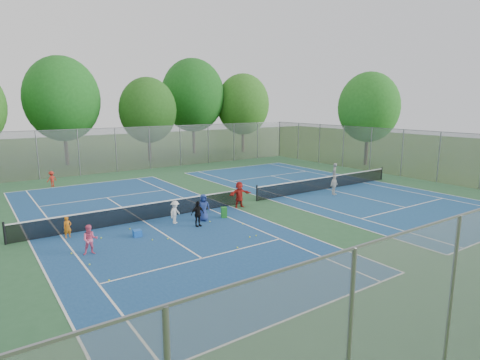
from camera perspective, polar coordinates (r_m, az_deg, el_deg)
name	(u,v)px	position (r m, az deg, el deg)	size (l,w,h in m)	color
ground	(249,203)	(25.34, 1.29, -3.24)	(120.00, 120.00, 0.00)	#2A4B17
court_pad	(249,203)	(25.34, 1.29, -3.23)	(32.00, 32.00, 0.01)	#2B5B35
court_left	(143,221)	(22.11, -13.63, -5.65)	(10.97, 23.77, 0.01)	navy
court_right	(327,189)	(29.89, 12.21, -1.26)	(10.97, 23.77, 0.01)	navy
net_left	(143,213)	(21.99, -13.68, -4.56)	(12.87, 0.10, 0.91)	black
net_right	(327,183)	(29.80, 12.25, -0.43)	(12.87, 0.10, 0.91)	black
fence_north	(150,148)	(38.90, -12.73, 4.48)	(32.00, 0.10, 4.00)	gray
fence_east	(402,153)	(36.61, 22.06, 3.55)	(32.00, 0.10, 4.00)	gray
tree_nl	(62,99)	(43.69, -23.99, 10.48)	(7.20, 7.20, 10.69)	#443326
tree_nc	(148,110)	(44.06, -12.97, 9.63)	(6.00, 6.00, 8.85)	#443326
tree_nr	(193,95)	(49.74, -6.73, 11.86)	(7.60, 7.60, 11.42)	#443326
tree_ne	(243,104)	(51.19, 0.42, 10.70)	(6.60, 6.60, 9.77)	#443326
tree_side_e	(369,107)	(42.29, 17.84, 9.82)	(6.00, 6.00, 9.20)	#443326
ball_crate	(137,233)	(19.65, -14.40, -7.36)	(0.38, 0.38, 0.32)	blue
ball_hopper	(224,212)	(22.04, -2.29, -4.64)	(0.30, 0.30, 0.59)	#268D2B
student_a	(68,227)	(20.41, -23.33, -6.20)	(0.37, 0.25, 1.03)	orange
student_b	(90,240)	(17.88, -20.54, -7.96)	(0.62, 0.48, 1.28)	#F45F88
student_c	(175,212)	(21.17, -9.22, -4.55)	(0.79, 0.45, 1.22)	white
student_d	(198,214)	(20.49, -6.05, -4.83)	(0.78, 0.32, 1.33)	black
student_e	(203,208)	(21.42, -5.24, -3.93)	(0.71, 0.46, 1.46)	navy
student_f	(239,195)	(24.03, -0.09, -2.09)	(1.47, 0.47, 1.58)	red
child_far_baseline	(52,179)	(33.11, -25.21, 0.13)	(0.76, 0.44, 1.18)	#B52719
instructor	(334,173)	(32.02, 13.25, 0.92)	(0.58, 0.38, 1.59)	gray
teen_court_b	(334,185)	(28.03, 13.22, -0.70)	(0.81, 0.34, 1.39)	silver
tennis_ball_0	(250,237)	(18.90, 1.39, -8.16)	(0.07, 0.07, 0.07)	#E0F438
tennis_ball_1	(90,265)	(16.91, -20.61, -11.24)	(0.07, 0.07, 0.07)	#C3E535
tennis_ball_2	(71,254)	(18.34, -22.85, -9.65)	(0.07, 0.07, 0.07)	#C9F539
tennis_ball_3	(256,236)	(19.09, 2.30, -7.96)	(0.07, 0.07, 0.07)	#B6DE33
tennis_ball_4	(237,248)	(17.59, -0.38, -9.64)	(0.07, 0.07, 0.07)	#CFF238
tennis_ball_5	(101,238)	(19.82, -19.14, -7.86)	(0.07, 0.07, 0.07)	#B5DD33
tennis_ball_6	(210,222)	(21.29, -4.31, -5.97)	(0.07, 0.07, 0.07)	#CDF438
tennis_ball_7	(243,224)	(20.84, 0.41, -6.31)	(0.07, 0.07, 0.07)	#F1F438
tennis_ball_8	(152,240)	(18.95, -12.37, -8.36)	(0.07, 0.07, 0.07)	#C7EE37
tennis_ball_9	(130,229)	(20.78, -15.40, -6.76)	(0.07, 0.07, 0.07)	#B6CD2F
tennis_ball_10	(109,281)	(15.31, -18.13, -13.47)	(0.07, 0.07, 0.07)	#B5CE30
tennis_ball_11	(168,239)	(18.96, -10.22, -8.27)	(0.07, 0.07, 0.07)	#C5F138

